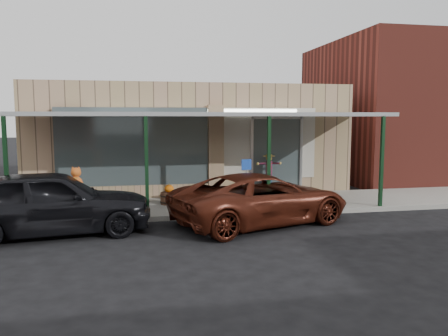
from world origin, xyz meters
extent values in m
plane|color=black|center=(0.00, 0.00, 0.00)|extent=(120.00, 120.00, 0.00)
cube|color=gray|center=(0.00, 3.60, 0.07)|extent=(40.00, 3.20, 0.15)
cube|color=#9D7B60|center=(0.00, 8.20, 2.10)|extent=(12.00, 6.00, 4.20)
cube|color=#455254|center=(-2.20, 5.05, 1.90)|extent=(5.20, 0.06, 2.80)
cube|color=#455254|center=(3.00, 5.18, 1.50)|extent=(1.80, 0.06, 2.80)
cube|color=#9D7B60|center=(0.70, 5.10, 1.70)|extent=(0.55, 0.30, 3.40)
cube|color=#9D7B60|center=(-2.20, 5.10, 0.35)|extent=(5.20, 0.30, 0.50)
cube|color=#B6B0A1|center=(0.00, 5.17, 2.00)|extent=(9.00, 0.02, 2.60)
cube|color=white|center=(0.00, 5.14, 3.20)|extent=(7.50, 0.03, 0.10)
cube|color=gray|center=(0.00, 3.60, 3.05)|extent=(12.00, 3.00, 0.12)
cube|color=black|center=(-5.50, 2.15, 1.55)|extent=(0.10, 0.10, 2.95)
cube|color=black|center=(-1.80, 2.15, 1.55)|extent=(0.10, 0.10, 2.95)
cube|color=black|center=(1.80, 2.15, 1.55)|extent=(0.10, 0.10, 2.95)
cube|color=black|center=(5.50, 2.15, 1.55)|extent=(0.10, 0.10, 2.95)
cube|color=maroon|center=(13.00, 9.20, 3.25)|extent=(12.00, 8.00, 6.50)
cylinder|color=#4D2D1F|center=(2.60, 4.75, 0.35)|extent=(0.66, 0.66, 0.40)
cylinder|color=navy|center=(2.60, 4.75, 0.70)|extent=(0.24, 0.24, 0.30)
cylinder|color=maroon|center=(2.60, 4.75, 1.12)|extent=(0.26, 0.26, 0.55)
sphere|color=#CEBA4F|center=(2.60, 4.75, 1.50)|extent=(0.22, 0.22, 0.22)
cone|color=#CEBA4F|center=(2.60, 4.75, 1.63)|extent=(0.36, 0.36, 0.14)
cylinder|color=#4D2D1F|center=(-1.07, 3.76, 0.34)|extent=(0.70, 0.70, 0.38)
ellipsoid|color=orange|center=(-1.07, 3.76, 0.65)|extent=(0.30, 0.30, 0.25)
cylinder|color=#4C471E|center=(-1.07, 3.76, 0.80)|extent=(0.04, 0.04, 0.06)
cylinder|color=gray|center=(1.18, 2.43, 0.76)|extent=(0.04, 0.04, 1.23)
cube|color=#163FA8|center=(1.18, 2.43, 1.53)|extent=(0.32, 0.08, 0.32)
imported|color=black|center=(-4.19, 1.08, 0.84)|extent=(5.13, 2.60, 1.68)
ellipsoid|color=#C35822|center=(-3.70, 1.97, 1.13)|extent=(0.37, 0.31, 0.47)
sphere|color=#C35822|center=(-3.70, 2.01, 1.46)|extent=(0.27, 0.27, 0.27)
cylinder|color=#186A17|center=(-3.70, 1.97, 1.32)|extent=(0.18, 0.18, 0.02)
imported|color=#4A1A0E|center=(1.32, 1.21, 0.71)|extent=(5.58, 3.86, 1.42)
camera|label=1|loc=(-1.97, -10.32, 2.95)|focal=35.00mm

